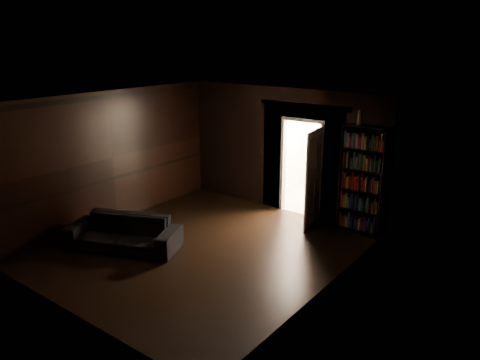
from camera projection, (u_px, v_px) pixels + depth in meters
name	position (u px, v px, depth m)	size (l,w,h in m)	color
ground	(203.00, 249.00, 8.83)	(5.50, 5.50, 0.00)	black
room_walls	(236.00, 152.00, 9.16)	(5.02, 5.61, 2.84)	black
kitchen_alcove	(325.00, 152.00, 11.14)	(2.20, 1.80, 2.60)	#BBB2A3
sofa	(123.00, 228.00, 8.78)	(2.09, 0.90, 0.80)	black
bookshelf	(363.00, 180.00, 9.33)	(0.90, 0.32, 2.20)	black
refrigerator	(345.00, 170.00, 11.10)	(0.74, 0.68, 1.65)	white
door	(313.00, 179.00, 9.69)	(0.85, 0.05, 2.05)	white
figurine	(359.00, 117.00, 9.10)	(0.10, 0.10, 0.29)	white
bottles	(348.00, 130.00, 10.77)	(0.67, 0.08, 0.27)	black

